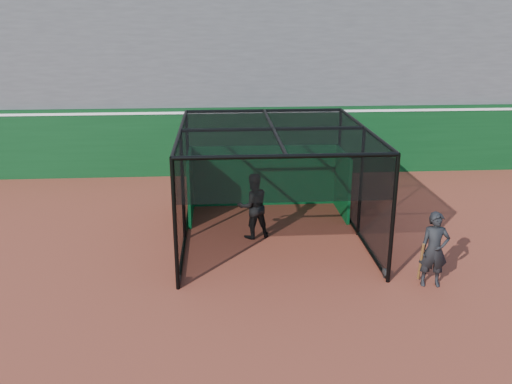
{
  "coord_description": "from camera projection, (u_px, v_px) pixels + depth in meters",
  "views": [
    {
      "loc": [
        -0.77,
        -11.03,
        5.72
      ],
      "look_at": [
        0.14,
        2.0,
        1.4
      ],
      "focal_mm": 38.0,
      "sensor_mm": 36.0,
      "label": 1
    }
  ],
  "objects": [
    {
      "name": "on_deck_player",
      "position": [
        434.0,
        250.0,
        11.72
      ],
      "size": [
        0.67,
        0.48,
        1.7
      ],
      "color": "black",
      "rests_on": "ground"
    },
    {
      "name": "grandstand",
      "position": [
        236.0,
        45.0,
        22.51
      ],
      "size": [
        50.0,
        7.85,
        8.95
      ],
      "color": "#4C4C4F",
      "rests_on": "ground"
    },
    {
      "name": "ground",
      "position": [
        256.0,
        278.0,
        12.29
      ],
      "size": [
        120.0,
        120.0,
        0.0
      ],
      "primitive_type": "plane",
      "color": "brown",
      "rests_on": "ground"
    },
    {
      "name": "outfield_wall",
      "position": [
        240.0,
        140.0,
        19.94
      ],
      "size": [
        50.0,
        0.5,
        2.5
      ],
      "color": "#093314",
      "rests_on": "ground"
    },
    {
      "name": "batter",
      "position": [
        253.0,
        206.0,
        14.29
      ],
      "size": [
        1.02,
        0.89,
        1.77
      ],
      "primitive_type": "imported",
      "rotation": [
        0.0,
        0.0,
        3.43
      ],
      "color": "black",
      "rests_on": "ground"
    },
    {
      "name": "batting_cage",
      "position": [
        273.0,
        185.0,
        14.11
      ],
      "size": [
        4.76,
        5.54,
        2.94
      ],
      "color": "black",
      "rests_on": "ground"
    }
  ]
}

